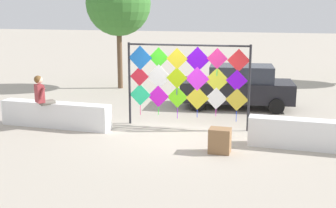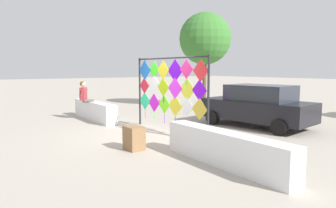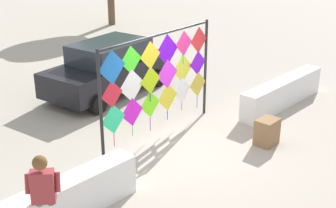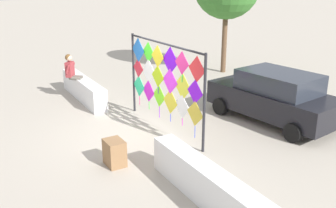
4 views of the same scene
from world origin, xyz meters
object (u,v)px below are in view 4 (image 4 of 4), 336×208
at_px(kite_display_rack, 164,77).
at_px(seated_vendor, 73,73).
at_px(cardboard_box_large, 115,153).
at_px(parked_car, 275,96).

distance_m(kite_display_rack, seated_vendor, 4.23).
bearing_deg(seated_vendor, cardboard_box_large, -7.43).
relative_size(seated_vendor, parked_car, 0.39).
xyz_separation_m(kite_display_rack, cardboard_box_large, (1.36, -2.08, -1.23)).
xyz_separation_m(parked_car, cardboard_box_large, (0.27, -5.22, -0.47)).
xyz_separation_m(kite_display_rack, seated_vendor, (-3.95, -1.39, -0.58)).
relative_size(parked_car, cardboard_box_large, 6.72).
bearing_deg(cardboard_box_large, kite_display_rack, 123.17).
xyz_separation_m(kite_display_rack, parked_car, (1.09, 3.14, -0.76)).
distance_m(seated_vendor, parked_car, 6.78).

